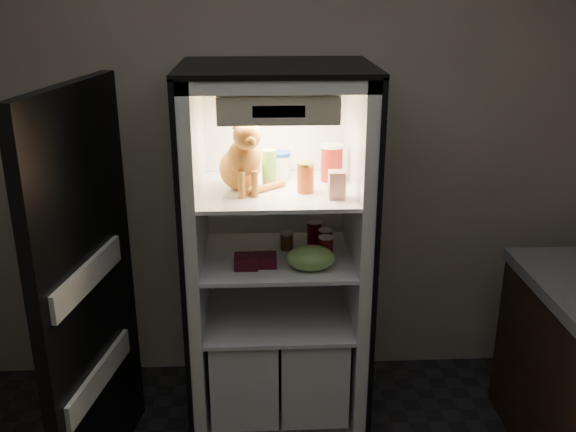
# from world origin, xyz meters

# --- Properties ---
(room_shell) EXTENTS (3.60, 3.60, 3.60)m
(room_shell) POSITION_xyz_m (0.00, 0.00, 1.62)
(room_shell) COLOR white
(room_shell) RESTS_ON floor
(refrigerator) EXTENTS (0.90, 0.72, 1.88)m
(refrigerator) POSITION_xyz_m (0.00, 1.38, 0.79)
(refrigerator) COLOR white
(refrigerator) RESTS_ON floor
(fridge_door) EXTENTS (0.22, 0.87, 1.85)m
(fridge_door) POSITION_xyz_m (-0.85, 0.94, 0.91)
(fridge_door) COLOR black
(fridge_door) RESTS_ON floor
(tabby_cat) EXTENTS (0.35, 0.38, 0.39)m
(tabby_cat) POSITION_xyz_m (-0.16, 1.30, 1.43)
(tabby_cat) COLOR #B55B17
(tabby_cat) RESTS_ON refrigerator
(parmesan_shaker) EXTENTS (0.07, 0.07, 0.18)m
(parmesan_shaker) POSITION_xyz_m (-0.04, 1.36, 1.38)
(parmesan_shaker) COLOR #278F3D
(parmesan_shaker) RESTS_ON refrigerator
(mayo_tub) EXTENTS (0.10, 0.10, 0.14)m
(mayo_tub) POSITION_xyz_m (0.02, 1.48, 1.36)
(mayo_tub) COLOR white
(mayo_tub) RESTS_ON refrigerator
(salsa_jar) EXTENTS (0.08, 0.08, 0.14)m
(salsa_jar) POSITION_xyz_m (0.13, 1.27, 1.36)
(salsa_jar) COLOR maroon
(salsa_jar) RESTS_ON refrigerator
(pepper_jar) EXTENTS (0.11, 0.11, 0.18)m
(pepper_jar) POSITION_xyz_m (0.28, 1.45, 1.38)
(pepper_jar) COLOR maroon
(pepper_jar) RESTS_ON refrigerator
(cream_carton) EXTENTS (0.07, 0.07, 0.13)m
(cream_carton) POSITION_xyz_m (0.27, 1.17, 1.35)
(cream_carton) COLOR white
(cream_carton) RESTS_ON refrigerator
(soda_can_a) EXTENTS (0.07, 0.07, 0.14)m
(soda_can_a) POSITION_xyz_m (0.19, 1.43, 1.01)
(soda_can_a) COLOR black
(soda_can_a) RESTS_ON refrigerator
(soda_can_b) EXTENTS (0.07, 0.07, 0.13)m
(soda_can_b) POSITION_xyz_m (0.24, 1.33, 1.01)
(soda_can_b) COLOR black
(soda_can_b) RESTS_ON refrigerator
(soda_can_c) EXTENTS (0.07, 0.07, 0.14)m
(soda_can_c) POSITION_xyz_m (0.23, 1.22, 1.01)
(soda_can_c) COLOR black
(soda_can_c) RESTS_ON refrigerator
(condiment_jar) EXTENTS (0.07, 0.07, 0.09)m
(condiment_jar) POSITION_xyz_m (0.05, 1.40, 0.99)
(condiment_jar) COLOR #523917
(condiment_jar) RESTS_ON refrigerator
(grape_bag) EXTENTS (0.23, 0.17, 0.12)m
(grape_bag) POSITION_xyz_m (0.15, 1.15, 1.00)
(grape_bag) COLOR #81BD58
(grape_bag) RESTS_ON refrigerator
(berry_box_left) EXTENTS (0.11, 0.11, 0.06)m
(berry_box_left) POSITION_xyz_m (-0.15, 1.19, 0.97)
(berry_box_left) COLOR #500D22
(berry_box_left) RESTS_ON refrigerator
(berry_box_right) EXTENTS (0.11, 0.11, 0.05)m
(berry_box_right) POSITION_xyz_m (-0.06, 1.21, 0.97)
(berry_box_right) COLOR #500D22
(berry_box_right) RESTS_ON refrigerator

